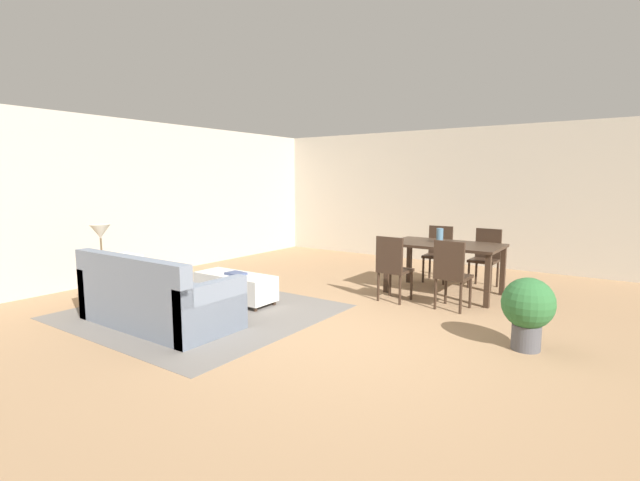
{
  "coord_description": "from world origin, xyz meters",
  "views": [
    {
      "loc": [
        2.67,
        -4.13,
        1.7
      ],
      "look_at": [
        -1.32,
        1.58,
        0.76
      ],
      "focal_mm": 25.65,
      "sensor_mm": 36.0,
      "label": 1
    }
  ],
  "objects_px": {
    "dining_chair_far_right": "(486,254)",
    "vase_centerpiece": "(440,235)",
    "dining_table": "(445,249)",
    "couch": "(156,300)",
    "table_lamp": "(100,233)",
    "ottoman_table": "(235,286)",
    "dining_chair_far_left": "(439,250)",
    "book_on_ottoman": "(236,274)",
    "potted_plant": "(528,308)",
    "side_table": "(103,273)",
    "dining_chair_near_left": "(392,265)",
    "dining_chair_near_right": "(451,271)"
  },
  "relations": [
    {
      "from": "dining_chair_far_right",
      "to": "vase_centerpiece",
      "type": "bearing_deg",
      "value": -121.2
    },
    {
      "from": "dining_table",
      "to": "couch",
      "type": "bearing_deg",
      "value": -123.81
    },
    {
      "from": "table_lamp",
      "to": "vase_centerpiece",
      "type": "xyz_separation_m",
      "value": [
        3.43,
        3.3,
        -0.12
      ]
    },
    {
      "from": "dining_table",
      "to": "table_lamp",
      "type": "bearing_deg",
      "value": -137.11
    },
    {
      "from": "ottoman_table",
      "to": "dining_chair_far_left",
      "type": "xyz_separation_m",
      "value": [
        1.82,
        2.92,
        0.29
      ]
    },
    {
      "from": "dining_chair_far_left",
      "to": "book_on_ottoman",
      "type": "relative_size",
      "value": 3.54
    },
    {
      "from": "table_lamp",
      "to": "vase_centerpiece",
      "type": "height_order",
      "value": "table_lamp"
    },
    {
      "from": "ottoman_table",
      "to": "dining_chair_far_left",
      "type": "height_order",
      "value": "dining_chair_far_left"
    },
    {
      "from": "ottoman_table",
      "to": "potted_plant",
      "type": "distance_m",
      "value": 3.71
    },
    {
      "from": "ottoman_table",
      "to": "side_table",
      "type": "distance_m",
      "value": 1.76
    },
    {
      "from": "dining_chair_near_left",
      "to": "ottoman_table",
      "type": "bearing_deg",
      "value": -144.31
    },
    {
      "from": "dining_chair_near_left",
      "to": "potted_plant",
      "type": "distance_m",
      "value": 2.11
    },
    {
      "from": "dining_chair_far_left",
      "to": "vase_centerpiece",
      "type": "distance_m",
      "value": 0.89
    },
    {
      "from": "couch",
      "to": "book_on_ottoman",
      "type": "height_order",
      "value": "couch"
    },
    {
      "from": "dining_chair_far_right",
      "to": "potted_plant",
      "type": "height_order",
      "value": "dining_chair_far_right"
    },
    {
      "from": "dining_chair_near_left",
      "to": "book_on_ottoman",
      "type": "distance_m",
      "value": 2.17
    },
    {
      "from": "dining_table",
      "to": "potted_plant",
      "type": "height_order",
      "value": "dining_table"
    },
    {
      "from": "side_table",
      "to": "dining_chair_far_right",
      "type": "relative_size",
      "value": 0.63
    },
    {
      "from": "dining_chair_far_left",
      "to": "potted_plant",
      "type": "bearing_deg",
      "value": -53.61
    },
    {
      "from": "dining_chair_near_left",
      "to": "couch",
      "type": "bearing_deg",
      "value": -125.89
    },
    {
      "from": "dining_chair_far_right",
      "to": "dining_chair_near_left",
      "type": "bearing_deg",
      "value": -116.02
    },
    {
      "from": "table_lamp",
      "to": "dining_chair_far_left",
      "type": "xyz_separation_m",
      "value": [
        3.14,
        4.07,
        -0.47
      ]
    },
    {
      "from": "couch",
      "to": "dining_table",
      "type": "distance_m",
      "value": 4.06
    },
    {
      "from": "ottoman_table",
      "to": "dining_chair_far_left",
      "type": "relative_size",
      "value": 1.29
    },
    {
      "from": "dining_chair_near_left",
      "to": "potted_plant",
      "type": "xyz_separation_m",
      "value": [
        1.91,
        -0.88,
        -0.09
      ]
    },
    {
      "from": "couch",
      "to": "potted_plant",
      "type": "bearing_deg",
      "value": 23.57
    },
    {
      "from": "dining_chair_near_left",
      "to": "dining_chair_near_right",
      "type": "relative_size",
      "value": 1.0
    },
    {
      "from": "dining_chair_near_right",
      "to": "book_on_ottoman",
      "type": "distance_m",
      "value": 2.88
    },
    {
      "from": "dining_chair_far_left",
      "to": "dining_table",
      "type": "bearing_deg",
      "value": -64.13
    },
    {
      "from": "dining_chair_near_right",
      "to": "book_on_ottoman",
      "type": "xyz_separation_m",
      "value": [
        -2.54,
        -1.35,
        -0.11
      ]
    },
    {
      "from": "dining_table",
      "to": "dining_chair_far_right",
      "type": "bearing_deg",
      "value": 65.08
    },
    {
      "from": "dining_chair_near_left",
      "to": "dining_chair_near_right",
      "type": "xyz_separation_m",
      "value": [
        0.81,
        0.05,
        0.0
      ]
    },
    {
      "from": "dining_table",
      "to": "dining_chair_near_left",
      "type": "height_order",
      "value": "dining_chair_near_left"
    },
    {
      "from": "book_on_ottoman",
      "to": "potted_plant",
      "type": "relative_size",
      "value": 0.35
    },
    {
      "from": "side_table",
      "to": "potted_plant",
      "type": "distance_m",
      "value": 5.23
    },
    {
      "from": "ottoman_table",
      "to": "side_table",
      "type": "relative_size",
      "value": 2.04
    },
    {
      "from": "ottoman_table",
      "to": "book_on_ottoman",
      "type": "height_order",
      "value": "book_on_ottoman"
    },
    {
      "from": "dining_chair_far_right",
      "to": "book_on_ottoman",
      "type": "distance_m",
      "value": 3.91
    },
    {
      "from": "table_lamp",
      "to": "potted_plant",
      "type": "height_order",
      "value": "table_lamp"
    },
    {
      "from": "side_table",
      "to": "dining_chair_far_right",
      "type": "bearing_deg",
      "value": 46.34
    },
    {
      "from": "dining_table",
      "to": "potted_plant",
      "type": "relative_size",
      "value": 2.18
    },
    {
      "from": "ottoman_table",
      "to": "dining_chair_far_right",
      "type": "height_order",
      "value": "dining_chair_far_right"
    },
    {
      "from": "couch",
      "to": "dining_chair_far_left",
      "type": "distance_m",
      "value": 4.56
    },
    {
      "from": "dining_chair_near_right",
      "to": "book_on_ottoman",
      "type": "height_order",
      "value": "dining_chair_near_right"
    },
    {
      "from": "dining_chair_far_left",
      "to": "dining_chair_near_right",
      "type": "bearing_deg",
      "value": -64.38
    },
    {
      "from": "couch",
      "to": "dining_chair_near_right",
      "type": "distance_m",
      "value": 3.68
    },
    {
      "from": "dining_table",
      "to": "vase_centerpiece",
      "type": "relative_size",
      "value": 7.47
    },
    {
      "from": "vase_centerpiece",
      "to": "potted_plant",
      "type": "bearing_deg",
      "value": -48.27
    },
    {
      "from": "dining_chair_far_left",
      "to": "dining_chair_far_right",
      "type": "relative_size",
      "value": 1.0
    },
    {
      "from": "couch",
      "to": "dining_chair_near_right",
      "type": "relative_size",
      "value": 2.12
    }
  ]
}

